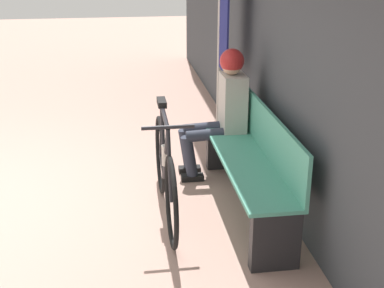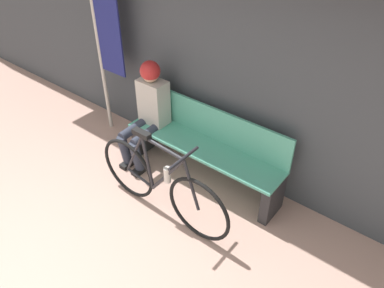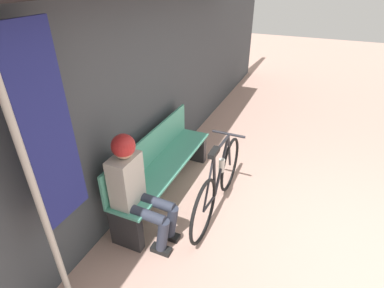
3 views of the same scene
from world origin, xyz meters
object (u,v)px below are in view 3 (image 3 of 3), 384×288
object	(u,v)px
person_seated	(135,184)
banner_pole	(46,157)
park_bench_near	(162,167)
bicycle	(218,183)

from	to	relation	value
person_seated	banner_pole	bearing A→B (deg)	169.73
banner_pole	park_bench_near	bearing A→B (deg)	-0.86
park_bench_near	person_seated	xyz separation A→B (m)	(-0.75, -0.12, 0.30)
bicycle	banner_pole	xyz separation A→B (m)	(-1.52, 0.77, 1.07)
bicycle	person_seated	bearing A→B (deg)	140.08
bicycle	banner_pole	size ratio (longest dim) A/B	0.71
park_bench_near	banner_pole	bearing A→B (deg)	179.14
person_seated	bicycle	bearing A→B (deg)	-39.92
park_bench_near	bicycle	xyz separation A→B (m)	(0.00, -0.75, -0.03)
bicycle	person_seated	world-z (taller)	person_seated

